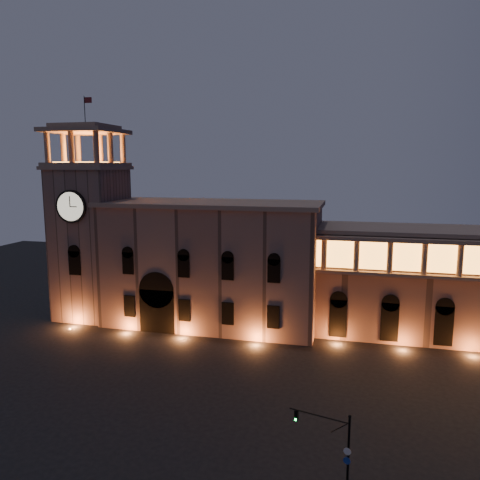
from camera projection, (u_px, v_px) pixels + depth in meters
The scene contains 5 objects.
ground at pixel (167, 394), 46.65m from camera, with size 160.00×160.00×0.00m, color black.
government_building at pixel (211, 263), 66.81m from camera, with size 30.80×12.80×17.60m.
clock_tower at pixel (91, 234), 69.62m from camera, with size 9.80×9.80×32.40m.
colonnade_wing at pixel (465, 284), 60.96m from camera, with size 40.60×11.50×14.50m.
traffic_light at pixel (337, 452), 31.83m from camera, with size 4.40×1.36×6.20m.
Camera 1 is at (17.45, -40.68, 22.54)m, focal length 35.00 mm.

